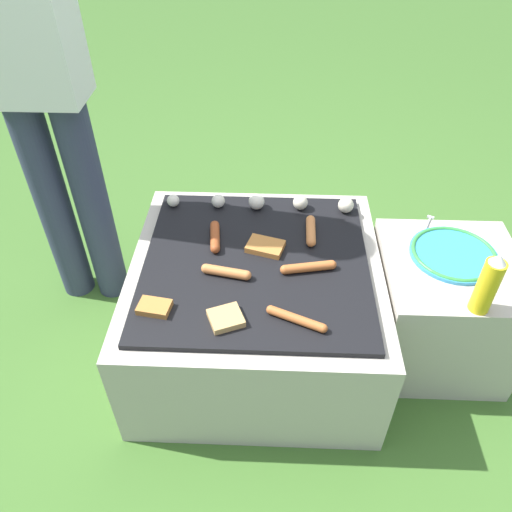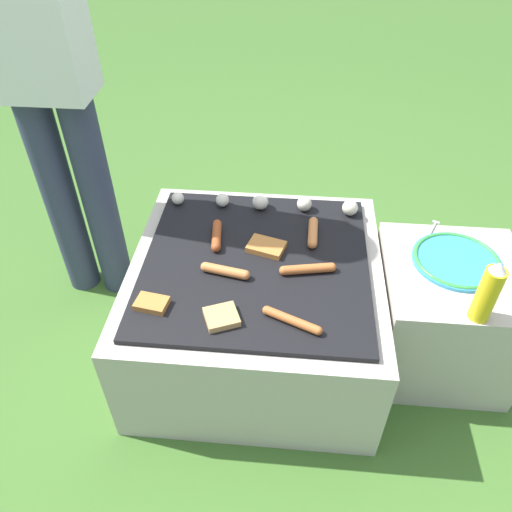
# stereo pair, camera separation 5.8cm
# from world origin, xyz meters

# --- Properties ---
(ground_plane) EXTENTS (14.00, 14.00, 0.00)m
(ground_plane) POSITION_xyz_m (0.00, 0.00, 0.00)
(ground_plane) COLOR #3D6628
(grill) EXTENTS (0.80, 0.80, 0.41)m
(grill) POSITION_xyz_m (0.00, 0.00, 0.21)
(grill) COLOR #B2AA9E
(grill) RESTS_ON ground_plane
(side_ledge) EXTENTS (0.44, 0.45, 0.41)m
(side_ledge) POSITION_xyz_m (0.63, 0.01, 0.21)
(side_ledge) COLOR #B2AA9E
(side_ledge) RESTS_ON ground_plane
(person_standing) EXTENTS (0.29, 0.22, 1.69)m
(person_standing) POSITION_xyz_m (-0.67, 0.27, 0.96)
(person_standing) COLOR #2D334C
(person_standing) RESTS_ON ground_plane
(sausage_front_right) EXTENTS (0.17, 0.06, 0.03)m
(sausage_front_right) POSITION_xyz_m (0.16, -0.04, 0.43)
(sausage_front_right) COLOR #B7602D
(sausage_front_right) RESTS_ON grill
(sausage_front_center) EXTENTS (0.04, 0.15, 0.03)m
(sausage_front_center) POSITION_xyz_m (-0.14, 0.10, 0.43)
(sausage_front_center) COLOR #93421E
(sausage_front_center) RESTS_ON grill
(sausage_mid_right) EXTENTS (0.03, 0.15, 0.03)m
(sausage_mid_right) POSITION_xyz_m (0.18, 0.14, 0.43)
(sausage_mid_right) COLOR #C6753D
(sausage_mid_right) RESTS_ON grill
(sausage_front_left) EXTENTS (0.16, 0.06, 0.03)m
(sausage_front_left) POSITION_xyz_m (-0.09, -0.07, 0.43)
(sausage_front_left) COLOR #C6753D
(sausage_front_left) RESTS_ON grill
(sausage_back_center) EXTENTS (0.17, 0.09, 0.03)m
(sausage_back_center) POSITION_xyz_m (0.12, -0.25, 0.43)
(sausage_back_center) COLOR #B7602D
(sausage_back_center) RESTS_ON grill
(bread_slice_left) EXTENTS (0.10, 0.08, 0.02)m
(bread_slice_left) POSITION_xyz_m (-0.28, -0.22, 0.42)
(bread_slice_left) COLOR #B27033
(bread_slice_left) RESTS_ON grill
(bread_slice_center) EXTENTS (0.12, 0.11, 0.02)m
(bread_slice_center) POSITION_xyz_m (-0.07, -0.25, 0.42)
(bread_slice_center) COLOR tan
(bread_slice_center) RESTS_ON grill
(bread_slice_right) EXTENTS (0.13, 0.11, 0.02)m
(bread_slice_right) POSITION_xyz_m (0.03, 0.06, 0.42)
(bread_slice_right) COLOR #B27033
(bread_slice_right) RESTS_ON grill
(mushroom_row) EXTENTS (0.67, 0.07, 0.06)m
(mushroom_row) POSITION_xyz_m (0.04, 0.28, 0.44)
(mushroom_row) COLOR silver
(mushroom_row) RESTS_ON grill
(plate_colorful) EXTENTS (0.28, 0.28, 0.02)m
(plate_colorful) POSITION_xyz_m (0.63, 0.05, 0.42)
(plate_colorful) COLOR #338CCC
(plate_colorful) RESTS_ON side_ledge
(condiment_bottle) EXTENTS (0.06, 0.06, 0.20)m
(condiment_bottle) POSITION_xyz_m (0.64, -0.18, 0.51)
(condiment_bottle) COLOR gold
(condiment_bottle) RESTS_ON side_ledge
(fork_utensil) EXTENTS (0.09, 0.17, 0.01)m
(fork_utensil) POSITION_xyz_m (0.57, 0.18, 0.42)
(fork_utensil) COLOR silver
(fork_utensil) RESTS_ON side_ledge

